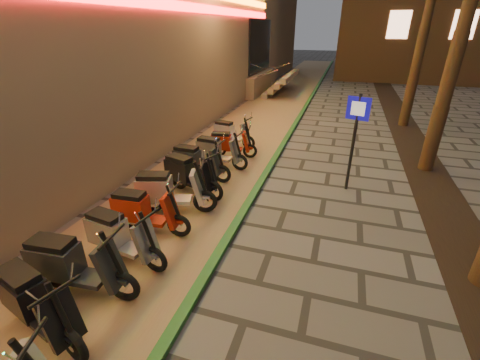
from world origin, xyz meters
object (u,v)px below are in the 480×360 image
(scooter_9, at_px, (195,161))
(scooter_11, at_px, (228,143))
(scooter_4, at_px, (71,264))
(scooter_8, at_px, (188,174))
(scooter_3, at_px, (35,302))
(scooter_5, at_px, (118,236))
(scooter_7, at_px, (167,191))
(scooter_12, at_px, (230,133))
(pedestrian_sign, at_px, (355,130))
(scooter_6, at_px, (142,211))
(scooter_10, at_px, (216,151))

(scooter_9, bearing_deg, scooter_11, 83.56)
(scooter_4, distance_m, scooter_8, 3.72)
(scooter_3, xyz_separation_m, scooter_9, (-0.06, 5.30, -0.01))
(scooter_5, distance_m, scooter_8, 2.79)
(scooter_5, bearing_deg, scooter_4, -92.66)
(scooter_7, distance_m, scooter_12, 4.77)
(scooter_9, bearing_deg, scooter_12, 92.88)
(pedestrian_sign, xyz_separation_m, scooter_6, (-4.01, -3.33, -1.11))
(scooter_8, bearing_deg, scooter_5, -74.80)
(scooter_6, relative_size, scooter_8, 0.96)
(scooter_5, distance_m, scooter_12, 6.52)
(scooter_4, xyz_separation_m, scooter_10, (0.25, 5.52, -0.05))
(scooter_10, relative_size, scooter_11, 1.08)
(scooter_7, height_order, scooter_10, scooter_7)
(scooter_6, relative_size, scooter_7, 0.93)
(pedestrian_sign, distance_m, scooter_11, 4.14)
(pedestrian_sign, distance_m, scooter_7, 4.75)
(scooter_4, relative_size, scooter_9, 1.06)
(scooter_11, height_order, scooter_12, scooter_12)
(scooter_8, height_order, scooter_12, scooter_8)
(scooter_10, bearing_deg, scooter_6, -87.89)
(scooter_7, bearing_deg, pedestrian_sign, 15.33)
(pedestrian_sign, xyz_separation_m, scooter_7, (-3.91, -2.47, -1.07))
(scooter_5, bearing_deg, scooter_3, -85.16)
(scooter_8, bearing_deg, pedestrian_sign, 35.86)
(scooter_4, bearing_deg, scooter_6, 81.68)
(scooter_9, distance_m, scooter_10, 1.00)
(pedestrian_sign, bearing_deg, scooter_3, -107.85)
(scooter_3, xyz_separation_m, scooter_10, (0.18, 6.27, -0.03))
(scooter_10, height_order, scooter_11, scooter_10)
(scooter_4, height_order, scooter_9, scooter_4)
(scooter_7, relative_size, scooter_12, 1.13)
(scooter_4, xyz_separation_m, scooter_8, (0.20, 3.71, -0.02))
(scooter_3, distance_m, scooter_7, 3.42)
(pedestrian_sign, relative_size, scooter_8, 1.45)
(scooter_12, bearing_deg, scooter_10, -71.66)
(pedestrian_sign, height_order, scooter_3, pedestrian_sign)
(scooter_6, relative_size, scooter_9, 0.97)
(scooter_8, height_order, scooter_10, scooter_8)
(scooter_6, xyz_separation_m, scooter_12, (-0.06, 5.63, -0.02))
(scooter_9, xyz_separation_m, scooter_12, (0.01, 2.89, -0.03))
(scooter_9, xyz_separation_m, scooter_10, (0.24, 0.97, -0.02))
(scooter_4, distance_m, scooter_12, 7.44)
(scooter_4, xyz_separation_m, scooter_5, (0.18, 0.92, -0.04))
(scooter_5, bearing_deg, scooter_9, 100.72)
(scooter_6, distance_m, scooter_8, 1.90)
(pedestrian_sign, bearing_deg, scooter_4, -112.11)
(scooter_7, bearing_deg, scooter_4, -110.94)
(scooter_3, bearing_deg, scooter_7, 103.55)
(scooter_11, bearing_deg, scooter_8, -102.51)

